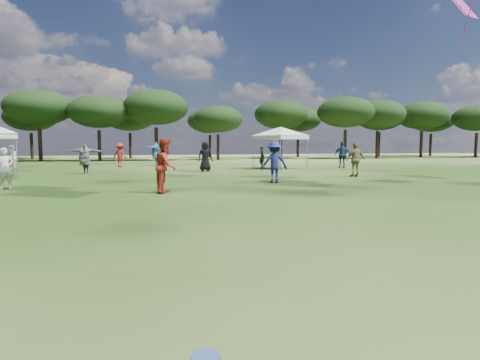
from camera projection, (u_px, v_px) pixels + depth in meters
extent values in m
cylinder|color=black|center=(40.00, 145.00, 41.29)|extent=(0.40, 0.40, 3.46)
ellipsoid|color=black|center=(39.00, 107.00, 40.96)|extent=(6.73, 6.73, 3.63)
cylinder|color=black|center=(99.00, 146.00, 41.90)|extent=(0.37, 0.37, 3.21)
ellipsoid|color=black|center=(98.00, 112.00, 41.60)|extent=(6.24, 6.24, 3.36)
cylinder|color=black|center=(156.00, 144.00, 43.19)|extent=(0.41, 0.41, 3.56)
ellipsoid|color=black|center=(156.00, 107.00, 42.85)|extent=(6.91, 6.91, 3.73)
cylinder|color=black|center=(218.00, 147.00, 45.59)|extent=(0.33, 0.33, 2.88)
ellipsoid|color=black|center=(218.00, 119.00, 45.32)|extent=(5.60, 5.60, 3.02)
cylinder|color=black|center=(281.00, 145.00, 50.51)|extent=(0.39, 0.39, 3.44)
ellipsoid|color=black|center=(281.00, 114.00, 50.19)|extent=(6.69, 6.69, 3.60)
cylinder|color=black|center=(345.00, 144.00, 48.80)|extent=(0.40, 0.40, 3.53)
ellipsoid|color=black|center=(346.00, 112.00, 48.46)|extent=(6.86, 6.86, 3.70)
cylinder|color=black|center=(377.00, 145.00, 50.64)|extent=(0.40, 0.40, 3.47)
ellipsoid|color=black|center=(378.00, 114.00, 50.31)|extent=(6.74, 6.74, 3.63)
cylinder|color=black|center=(421.00, 144.00, 55.08)|extent=(0.41, 0.41, 3.57)
ellipsoid|color=black|center=(422.00, 116.00, 54.74)|extent=(6.94, 6.94, 3.74)
cylinder|color=black|center=(476.00, 145.00, 54.97)|extent=(0.38, 0.38, 3.35)
ellipsoid|color=black|center=(477.00, 118.00, 54.65)|extent=(6.51, 6.51, 3.51)
cylinder|color=black|center=(32.00, 146.00, 47.81)|extent=(0.36, 0.36, 3.11)
ellipsoid|color=black|center=(30.00, 117.00, 47.51)|extent=(6.05, 6.05, 3.26)
cylinder|color=black|center=(130.00, 146.00, 50.42)|extent=(0.37, 0.37, 3.20)
ellipsoid|color=black|center=(130.00, 118.00, 50.12)|extent=(6.21, 6.21, 3.35)
cylinder|color=black|center=(210.00, 147.00, 52.27)|extent=(0.34, 0.34, 2.99)
ellipsoid|color=black|center=(210.00, 121.00, 51.99)|extent=(5.81, 5.81, 3.13)
cylinder|color=black|center=(298.00, 145.00, 56.44)|extent=(0.38, 0.38, 3.31)
ellipsoid|color=black|center=(298.00, 119.00, 56.12)|extent=(6.43, 6.43, 3.47)
cylinder|color=black|center=(379.00, 144.00, 60.84)|extent=(0.42, 0.42, 3.64)
ellipsoid|color=black|center=(380.00, 118.00, 60.50)|extent=(7.06, 7.06, 3.81)
cylinder|color=black|center=(430.00, 145.00, 62.97)|extent=(0.40, 0.40, 3.46)
ellipsoid|color=black|center=(431.00, 120.00, 62.64)|extent=(6.72, 6.72, 3.62)
cylinder|color=gray|center=(17.00, 157.00, 19.00)|extent=(0.06, 0.06, 2.13)
cylinder|color=gray|center=(13.00, 156.00, 21.10)|extent=(0.06, 0.06, 2.13)
cylinder|color=gray|center=(281.00, 153.00, 26.04)|extent=(0.06, 0.06, 2.24)
cylinder|color=gray|center=(307.00, 153.00, 27.73)|extent=(0.06, 0.06, 2.24)
cylinder|color=gray|center=(254.00, 153.00, 28.05)|extent=(0.06, 0.06, 2.24)
cylinder|color=gray|center=(280.00, 152.00, 29.74)|extent=(0.06, 0.06, 2.24)
cube|color=silver|center=(280.00, 137.00, 27.80)|extent=(3.66, 3.66, 0.25)
pyramid|color=silver|center=(280.00, 127.00, 27.74)|extent=(5.26, 5.26, 0.60)
imported|color=navy|center=(342.00, 155.00, 28.53)|extent=(1.22, 0.82, 1.93)
imported|color=beige|center=(5.00, 168.00, 15.00)|extent=(0.66, 0.53, 1.55)
imported|color=maroon|center=(166.00, 166.00, 13.75)|extent=(0.96, 1.09, 1.87)
imported|color=black|center=(205.00, 156.00, 25.29)|extent=(1.07, 0.88, 1.89)
imported|color=olive|center=(355.00, 160.00, 20.86)|extent=(1.06, 0.45, 1.81)
imported|color=maroon|center=(120.00, 155.00, 30.28)|extent=(1.36, 1.19, 1.83)
imported|color=#2F2D32|center=(262.00, 157.00, 29.49)|extent=(0.39, 0.59, 1.61)
imported|color=white|center=(12.00, 157.00, 27.82)|extent=(0.66, 0.83, 1.65)
imported|color=navy|center=(156.00, 154.00, 32.55)|extent=(2.12, 2.12, 1.92)
imported|color=#414246|center=(85.00, 159.00, 22.88)|extent=(2.13, 1.39, 1.70)
imported|color=navy|center=(274.00, 162.00, 17.49)|extent=(1.25, 0.82, 1.81)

